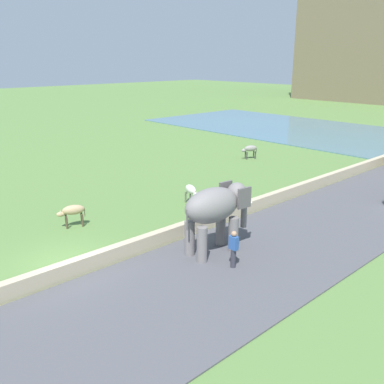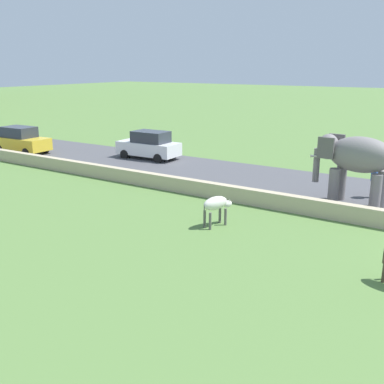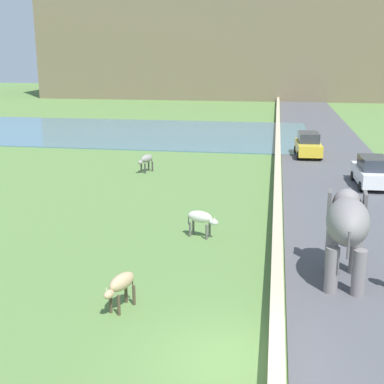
{
  "view_description": "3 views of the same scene",
  "coord_description": "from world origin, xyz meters",
  "px_view_note": "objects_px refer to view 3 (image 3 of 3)",
  "views": [
    {
      "loc": [
        15.26,
        -6.81,
        8.17
      ],
      "look_at": [
        -0.85,
        7.99,
        1.23
      ],
      "focal_mm": 39.69,
      "sensor_mm": 36.0,
      "label": 1
    },
    {
      "loc": [
        -16.2,
        0.78,
        5.87
      ],
      "look_at": [
        -2.46,
        9.74,
        1.31
      ],
      "focal_mm": 43.2,
      "sensor_mm": 36.0,
      "label": 2
    },
    {
      "loc": [
        0.93,
        -11.58,
        7.66
      ],
      "look_at": [
        -2.39,
        9.02,
        1.96
      ],
      "focal_mm": 48.48,
      "sensor_mm": 36.0,
      "label": 3
    }
  ],
  "objects_px": {
    "car_white": "(372,172)",
    "car_yellow": "(308,145)",
    "cow_grey": "(146,160)",
    "elephant": "(347,225)",
    "cow_white": "(201,218)",
    "cow_tan": "(121,284)"
  },
  "relations": [
    {
      "from": "car_white",
      "to": "car_yellow",
      "type": "distance_m",
      "value": 9.06
    },
    {
      "from": "car_white",
      "to": "cow_tan",
      "type": "height_order",
      "value": "car_white"
    },
    {
      "from": "elephant",
      "to": "car_white",
      "type": "xyz_separation_m",
      "value": [
        3.13,
        13.45,
        -1.14
      ]
    },
    {
      "from": "car_white",
      "to": "cow_white",
      "type": "height_order",
      "value": "car_white"
    },
    {
      "from": "car_white",
      "to": "cow_tan",
      "type": "distance_m",
      "value": 19.43
    },
    {
      "from": "elephant",
      "to": "cow_tan",
      "type": "height_order",
      "value": "elephant"
    },
    {
      "from": "car_yellow",
      "to": "cow_grey",
      "type": "relative_size",
      "value": 2.91
    },
    {
      "from": "elephant",
      "to": "car_yellow",
      "type": "bearing_deg",
      "value": 90.06
    },
    {
      "from": "cow_grey",
      "to": "cow_tan",
      "type": "relative_size",
      "value": 0.99
    },
    {
      "from": "cow_white",
      "to": "car_yellow",
      "type": "bearing_deg",
      "value": 73.61
    },
    {
      "from": "elephant",
      "to": "cow_white",
      "type": "xyz_separation_m",
      "value": [
        -5.44,
        3.53,
        -1.2
      ]
    },
    {
      "from": "elephant",
      "to": "car_yellow",
      "type": "xyz_separation_m",
      "value": [
        -0.02,
        21.94,
        -1.14
      ]
    },
    {
      "from": "car_yellow",
      "to": "cow_white",
      "type": "bearing_deg",
      "value": -106.39
    },
    {
      "from": "cow_white",
      "to": "cow_grey",
      "type": "relative_size",
      "value": 1.02
    },
    {
      "from": "car_yellow",
      "to": "car_white",
      "type": "bearing_deg",
      "value": -69.62
    },
    {
      "from": "elephant",
      "to": "cow_grey",
      "type": "distance_m",
      "value": 18.5
    },
    {
      "from": "car_white",
      "to": "cow_grey",
      "type": "distance_m",
      "value": 13.92
    },
    {
      "from": "elephant",
      "to": "cow_tan",
      "type": "bearing_deg",
      "value": -155.36
    },
    {
      "from": "car_yellow",
      "to": "cow_white",
      "type": "distance_m",
      "value": 19.19
    },
    {
      "from": "cow_white",
      "to": "cow_grey",
      "type": "height_order",
      "value": "same"
    },
    {
      "from": "car_yellow",
      "to": "cow_white",
      "type": "relative_size",
      "value": 2.87
    },
    {
      "from": "car_white",
      "to": "cow_grey",
      "type": "height_order",
      "value": "car_white"
    }
  ]
}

